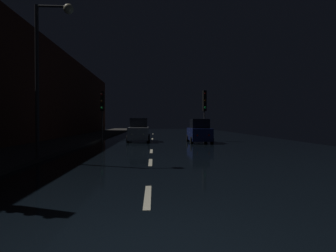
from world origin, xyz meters
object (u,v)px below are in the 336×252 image
at_px(traffic_light_far_right, 205,105).
at_px(traffic_light_far_left, 102,105).
at_px(streetlamp_overhead, 48,57).
at_px(car_parked_right_far, 199,132).
at_px(car_approaching_headlights, 139,131).

bearing_deg(traffic_light_far_right, traffic_light_far_left, -111.31).
bearing_deg(streetlamp_overhead, car_parked_right_far, 52.56).
bearing_deg(traffic_light_far_right, streetlamp_overhead, -46.60).
distance_m(traffic_light_far_right, car_parked_right_far, 3.27).
distance_m(traffic_light_far_left, car_approaching_headlights, 4.89).
xyz_separation_m(traffic_light_far_left, streetlamp_overhead, (0.27, -14.98, 1.28)).
bearing_deg(streetlamp_overhead, traffic_light_far_left, 91.02).
bearing_deg(car_parked_right_far, car_approaching_headlights, 73.30).
bearing_deg(traffic_light_far_left, traffic_light_far_right, 83.20).
xyz_separation_m(traffic_light_far_left, car_approaching_headlights, (3.65, -2.15, -2.44)).
xyz_separation_m(traffic_light_far_right, streetlamp_overhead, (-9.42, -13.25, 1.30)).
height_order(traffic_light_far_right, car_approaching_headlights, traffic_light_far_right).
bearing_deg(traffic_light_far_left, car_approaching_headlights, 62.80).
bearing_deg(car_parked_right_far, traffic_light_far_right, -21.99).
distance_m(streetlamp_overhead, car_approaching_headlights, 13.78).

